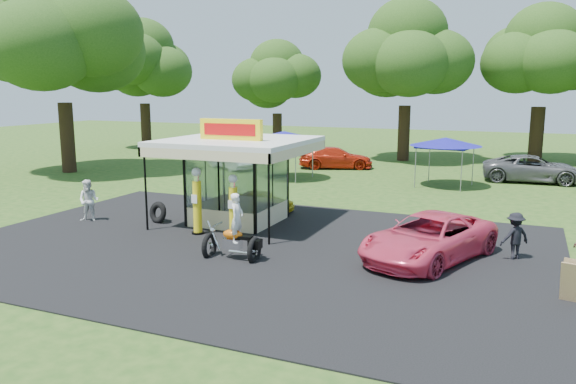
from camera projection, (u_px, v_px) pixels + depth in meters
name	position (u px, v px, depth m)	size (l,w,h in m)	color
ground	(219.00, 264.00, 17.33)	(120.00, 120.00, 0.00)	#224716
asphalt_apron	(249.00, 246.00, 19.13)	(20.00, 14.00, 0.04)	black
gas_station_kiosk	(238.00, 179.00, 22.29)	(5.40, 5.40, 4.18)	white
gas_pump_left	(197.00, 203.00, 20.53)	(0.47, 0.47, 2.50)	black
gas_pump_right	(233.00, 208.00, 19.99)	(0.44, 0.44, 2.34)	black
motorcycle	(235.00, 233.00, 17.57)	(1.89, 0.98, 2.22)	black
spare_tires	(158.00, 212.00, 22.50)	(1.06, 0.73, 0.87)	black
a_frame_sign	(574.00, 282.00, 14.07)	(0.64, 0.64, 1.07)	#593819
kiosk_car	(262.00, 201.00, 24.52)	(1.13, 2.82, 0.96)	yellow
pink_sedan	(429.00, 238.00, 17.53)	(2.42, 5.24, 1.46)	#E43E61
spectator_west	(89.00, 201.00, 22.64)	(0.83, 0.65, 1.71)	white
spectator_east_a	(515.00, 236.00, 17.58)	(0.99, 0.57, 1.52)	black
bg_car_a	(231.00, 159.00, 37.58)	(1.42, 4.07, 1.34)	silver
bg_car_b	(336.00, 158.00, 37.79)	(2.01, 4.94, 1.43)	red
bg_car_d	(533.00, 169.00, 32.26)	(2.56, 5.55, 1.54)	#545457
tent_west	(284.00, 136.00, 33.14)	(4.06, 4.06, 2.84)	gray
tent_east	(446.00, 142.00, 30.56)	(3.85, 3.85, 2.69)	gray
oak_far_a	(143.00, 68.00, 49.77)	(9.42, 9.42, 11.16)	black
oak_far_b	(277.00, 83.00, 45.97)	(7.59, 7.59, 9.06)	black
oak_far_c	(407.00, 61.00, 40.81)	(9.77, 9.77, 11.52)	black
oak_far_d	(542.00, 64.00, 40.44)	(9.32, 9.32, 11.10)	black
oak_near	(60.00, 41.00, 34.81)	(11.40, 11.40, 13.12)	black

